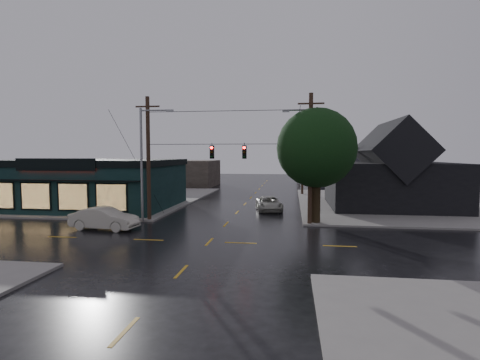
# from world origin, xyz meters

# --- Properties ---
(ground_plane) EXTENTS (160.00, 160.00, 0.00)m
(ground_plane) POSITION_xyz_m (0.00, 0.00, 0.00)
(ground_plane) COLOR black
(sidewalk_nw) EXTENTS (28.00, 28.00, 0.15)m
(sidewalk_nw) POSITION_xyz_m (-20.00, 20.00, 0.07)
(sidewalk_nw) COLOR gray
(sidewalk_nw) RESTS_ON ground
(sidewalk_ne) EXTENTS (28.00, 28.00, 0.15)m
(sidewalk_ne) POSITION_xyz_m (20.00, 20.00, 0.07)
(sidewalk_ne) COLOR gray
(sidewalk_ne) RESTS_ON ground
(pizza_shop) EXTENTS (16.30, 12.34, 4.90)m
(pizza_shop) POSITION_xyz_m (-15.00, 12.94, 2.56)
(pizza_shop) COLOR black
(pizza_shop) RESTS_ON ground
(ne_building) EXTENTS (12.60, 11.60, 8.75)m
(ne_building) POSITION_xyz_m (15.00, 17.00, 4.47)
(ne_building) COLOR black
(ne_building) RESTS_ON ground
(corner_tree) EXTENTS (6.22, 6.22, 8.96)m
(corner_tree) POSITION_xyz_m (7.00, 7.00, 5.97)
(corner_tree) COLOR black
(corner_tree) RESTS_ON ground
(utility_pole_nw) EXTENTS (2.00, 0.32, 10.15)m
(utility_pole_nw) POSITION_xyz_m (-6.50, 6.50, 0.00)
(utility_pole_nw) COLOR black
(utility_pole_nw) RESTS_ON ground
(utility_pole_ne) EXTENTS (2.00, 0.32, 10.15)m
(utility_pole_ne) POSITION_xyz_m (6.50, 6.50, 0.00)
(utility_pole_ne) COLOR black
(utility_pole_ne) RESTS_ON ground
(utility_pole_far_a) EXTENTS (2.00, 0.32, 9.65)m
(utility_pole_far_a) POSITION_xyz_m (6.50, 28.00, 0.00)
(utility_pole_far_a) COLOR black
(utility_pole_far_a) RESTS_ON ground
(utility_pole_far_b) EXTENTS (2.00, 0.32, 9.15)m
(utility_pole_far_b) POSITION_xyz_m (6.50, 48.00, 0.00)
(utility_pole_far_b) COLOR black
(utility_pole_far_b) RESTS_ON ground
(utility_pole_far_c) EXTENTS (2.00, 0.32, 9.15)m
(utility_pole_far_c) POSITION_xyz_m (6.50, 68.00, 0.00)
(utility_pole_far_c) COLOR black
(utility_pole_far_c) RESTS_ON ground
(span_signal_assembly) EXTENTS (13.00, 0.48, 1.23)m
(span_signal_assembly) POSITION_xyz_m (0.10, 6.50, 5.70)
(span_signal_assembly) COLOR black
(span_signal_assembly) RESTS_ON ground
(streetlight_nw) EXTENTS (5.40, 0.30, 9.15)m
(streetlight_nw) POSITION_xyz_m (-6.80, 5.80, 0.00)
(streetlight_nw) COLOR gray
(streetlight_nw) RESTS_ON ground
(streetlight_ne) EXTENTS (5.40, 0.30, 9.15)m
(streetlight_ne) POSITION_xyz_m (7.00, 7.20, 0.00)
(streetlight_ne) COLOR gray
(streetlight_ne) RESTS_ON ground
(bg_building_west) EXTENTS (12.00, 10.00, 4.40)m
(bg_building_west) POSITION_xyz_m (-14.00, 40.00, 2.20)
(bg_building_west) COLOR #2F2722
(bg_building_west) RESTS_ON ground
(bg_building_east) EXTENTS (14.00, 12.00, 5.60)m
(bg_building_east) POSITION_xyz_m (16.00, 45.00, 2.80)
(bg_building_east) COLOR #26272B
(bg_building_east) RESTS_ON ground
(sedan_cream) EXTENTS (5.09, 2.18, 1.63)m
(sedan_cream) POSITION_xyz_m (-8.43, 2.71, 0.82)
(sedan_cream) COLOR #B9B3A2
(sedan_cream) RESTS_ON ground
(suv_silver) EXTENTS (3.12, 5.28, 1.38)m
(suv_silver) POSITION_xyz_m (2.93, 13.48, 0.69)
(suv_silver) COLOR #A1A095
(suv_silver) RESTS_ON ground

